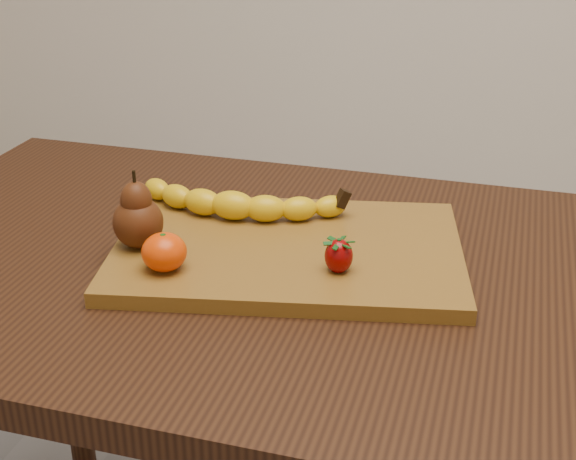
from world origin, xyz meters
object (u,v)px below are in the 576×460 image
(cutting_board, at_px, (288,251))
(pear, at_px, (137,209))
(table, at_px, (219,317))
(mandarin, at_px, (164,252))

(cutting_board, bearing_deg, pear, -174.07)
(table, height_order, pear, pear)
(cutting_board, distance_m, pear, 0.20)
(mandarin, bearing_deg, cutting_board, 41.03)
(cutting_board, xyz_separation_m, pear, (-0.18, -0.06, 0.06))
(table, height_order, mandarin, mandarin)
(table, xyz_separation_m, cutting_board, (0.09, 0.02, 0.11))
(table, height_order, cutting_board, cutting_board)
(pear, bearing_deg, cutting_board, 17.25)
(mandarin, bearing_deg, pear, 138.67)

